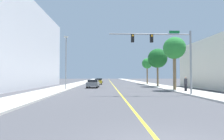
{
  "coord_description": "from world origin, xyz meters",
  "views": [
    {
      "loc": [
        -1.6,
        -4.63,
        1.99
      ],
      "look_at": [
        -0.73,
        21.32,
        2.88
      ],
      "focal_mm": 28.78,
      "sensor_mm": 36.0,
      "label": 1
    }
  ],
  "objects_px": {
    "palm_mid": "(157,58)",
    "car_silver": "(99,80)",
    "car_yellow": "(98,81)",
    "palm_near": "(174,49)",
    "palm_far": "(147,64)",
    "car_gray": "(93,83)",
    "pedestrian": "(186,84)",
    "street_lamp": "(66,59)",
    "traffic_signal_mast": "(167,48)"
  },
  "relations": [
    {
      "from": "car_silver",
      "to": "street_lamp",
      "type": "bearing_deg",
      "value": -95.62
    },
    {
      "from": "car_yellow",
      "to": "car_gray",
      "type": "height_order",
      "value": "car_gray"
    },
    {
      "from": "palm_far",
      "to": "car_yellow",
      "type": "xyz_separation_m",
      "value": [
        -11.68,
        1.83,
        -4.22
      ]
    },
    {
      "from": "street_lamp",
      "to": "pedestrian",
      "type": "bearing_deg",
      "value": -14.98
    },
    {
      "from": "palm_mid",
      "to": "palm_far",
      "type": "xyz_separation_m",
      "value": [
        0.1,
        8.9,
        -0.39
      ]
    },
    {
      "from": "street_lamp",
      "to": "palm_mid",
      "type": "height_order",
      "value": "street_lamp"
    },
    {
      "from": "palm_mid",
      "to": "car_silver",
      "type": "xyz_separation_m",
      "value": [
        -11.68,
        21.88,
        -4.61
      ]
    },
    {
      "from": "car_gray",
      "to": "palm_mid",
      "type": "bearing_deg",
      "value": 13.69
    },
    {
      "from": "pedestrian",
      "to": "car_gray",
      "type": "bearing_deg",
      "value": -14.15
    },
    {
      "from": "street_lamp",
      "to": "palm_mid",
      "type": "relative_size",
      "value": 1.1
    },
    {
      "from": "car_yellow",
      "to": "palm_far",
      "type": "bearing_deg",
      "value": -10.72
    },
    {
      "from": "traffic_signal_mast",
      "to": "palm_far",
      "type": "relative_size",
      "value": 1.42
    },
    {
      "from": "car_gray",
      "to": "pedestrian",
      "type": "relative_size",
      "value": 2.31
    },
    {
      "from": "car_yellow",
      "to": "car_gray",
      "type": "relative_size",
      "value": 1.1
    },
    {
      "from": "palm_near",
      "to": "palm_mid",
      "type": "distance_m",
      "value": 8.91
    },
    {
      "from": "palm_far",
      "to": "car_silver",
      "type": "distance_m",
      "value": 18.03
    },
    {
      "from": "street_lamp",
      "to": "car_gray",
      "type": "height_order",
      "value": "street_lamp"
    },
    {
      "from": "traffic_signal_mast",
      "to": "palm_far",
      "type": "bearing_deg",
      "value": 81.88
    },
    {
      "from": "car_yellow",
      "to": "car_gray",
      "type": "distance_m",
      "value": 13.09
    },
    {
      "from": "palm_mid",
      "to": "car_gray",
      "type": "bearing_deg",
      "value": -168.77
    },
    {
      "from": "palm_near",
      "to": "street_lamp",
      "type": "bearing_deg",
      "value": 173.38
    },
    {
      "from": "car_yellow",
      "to": "pedestrian",
      "type": "relative_size",
      "value": 2.55
    },
    {
      "from": "car_gray",
      "to": "pedestrian",
      "type": "distance_m",
      "value": 15.07
    },
    {
      "from": "car_gray",
      "to": "palm_far",
      "type": "bearing_deg",
      "value": 45.67
    },
    {
      "from": "car_silver",
      "to": "car_gray",
      "type": "xyz_separation_m",
      "value": [
        -0.21,
        -24.24,
        0.03
      ]
    },
    {
      "from": "palm_far",
      "to": "palm_mid",
      "type": "bearing_deg",
      "value": -90.64
    },
    {
      "from": "palm_far",
      "to": "car_gray",
      "type": "height_order",
      "value": "palm_far"
    },
    {
      "from": "palm_mid",
      "to": "palm_far",
      "type": "bearing_deg",
      "value": 89.36
    },
    {
      "from": "car_yellow",
      "to": "car_gray",
      "type": "bearing_deg",
      "value": -93.14
    },
    {
      "from": "car_silver",
      "to": "pedestrian",
      "type": "xyz_separation_m",
      "value": [
        11.9,
        -33.21,
        0.33
      ]
    },
    {
      "from": "car_silver",
      "to": "car_yellow",
      "type": "xyz_separation_m",
      "value": [
        0.09,
        -11.15,
        0.0
      ]
    },
    {
      "from": "car_yellow",
      "to": "car_silver",
      "type": "bearing_deg",
      "value": 88.66
    },
    {
      "from": "palm_near",
      "to": "pedestrian",
      "type": "height_order",
      "value": "palm_near"
    },
    {
      "from": "palm_near",
      "to": "palm_far",
      "type": "xyz_separation_m",
      "value": [
        0.32,
        17.8,
        -0.86
      ]
    },
    {
      "from": "traffic_signal_mast",
      "to": "car_gray",
      "type": "xyz_separation_m",
      "value": [
        -8.6,
        12.43,
        -4.24
      ]
    },
    {
      "from": "traffic_signal_mast",
      "to": "palm_near",
      "type": "relative_size",
      "value": 1.2
    },
    {
      "from": "palm_mid",
      "to": "car_silver",
      "type": "height_order",
      "value": "palm_mid"
    },
    {
      "from": "traffic_signal_mast",
      "to": "car_silver",
      "type": "xyz_separation_m",
      "value": [
        -8.4,
        36.67,
        -4.27
      ]
    },
    {
      "from": "traffic_signal_mast",
      "to": "car_silver",
      "type": "distance_m",
      "value": 37.86
    },
    {
      "from": "car_yellow",
      "to": "pedestrian",
      "type": "distance_m",
      "value": 25.02
    },
    {
      "from": "palm_mid",
      "to": "palm_far",
      "type": "height_order",
      "value": "palm_mid"
    },
    {
      "from": "traffic_signal_mast",
      "to": "pedestrian",
      "type": "bearing_deg",
      "value": 44.68
    },
    {
      "from": "street_lamp",
      "to": "car_yellow",
      "type": "bearing_deg",
      "value": 77.65
    },
    {
      "from": "palm_near",
      "to": "palm_far",
      "type": "height_order",
      "value": "palm_near"
    },
    {
      "from": "car_gray",
      "to": "car_yellow",
      "type": "bearing_deg",
      "value": 91.15
    },
    {
      "from": "car_yellow",
      "to": "palm_mid",
      "type": "bearing_deg",
      "value": -44.63
    },
    {
      "from": "car_gray",
      "to": "pedestrian",
      "type": "xyz_separation_m",
      "value": [
        12.1,
        -8.97,
        0.3
      ]
    },
    {
      "from": "car_gray",
      "to": "pedestrian",
      "type": "height_order",
      "value": "pedestrian"
    },
    {
      "from": "palm_mid",
      "to": "pedestrian",
      "type": "height_order",
      "value": "palm_mid"
    },
    {
      "from": "palm_near",
      "to": "car_yellow",
      "type": "xyz_separation_m",
      "value": [
        -11.37,
        19.63,
        -5.07
      ]
    }
  ]
}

